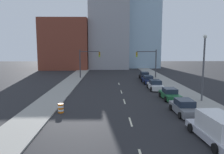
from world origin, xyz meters
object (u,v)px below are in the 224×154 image
(traffic_signal_right, at_px, (150,60))
(sedan_navy, at_px, (148,80))
(box_truck_silver, at_px, (218,129))
(sedan_white, at_px, (155,85))
(sedan_green, at_px, (170,94))
(traffic_signal_left, at_px, (86,60))
(sedan_black, at_px, (145,76))
(street_lamp, at_px, (204,63))
(traffic_barrel, at_px, (61,108))
(sedan_gray, at_px, (184,107))

(traffic_signal_right, distance_m, sedan_navy, 7.82)
(box_truck_silver, bearing_deg, sedan_white, 87.45)
(box_truck_silver, xyz_separation_m, sedan_green, (0.24, 12.72, -0.29))
(traffic_signal_left, height_order, sedan_green, traffic_signal_left)
(traffic_signal_right, bearing_deg, sedan_green, -93.42)
(sedan_white, distance_m, sedan_navy, 6.24)
(traffic_signal_right, height_order, sedan_black, traffic_signal_right)
(sedan_white, bearing_deg, sedan_green, -86.50)
(box_truck_silver, relative_size, sedan_white, 1.30)
(traffic_signal_right, height_order, street_lamp, street_lamp)
(traffic_signal_right, xyz_separation_m, traffic_barrel, (-13.82, -25.11, -3.50))
(traffic_signal_right, height_order, box_truck_silver, traffic_signal_right)
(sedan_green, distance_m, sedan_black, 17.86)
(sedan_navy, bearing_deg, sedan_black, 85.96)
(traffic_signal_right, height_order, sedan_gray, traffic_signal_right)
(sedan_gray, bearing_deg, sedan_white, 89.50)
(sedan_navy, height_order, sedan_black, sedan_black)
(traffic_signal_right, xyz_separation_m, sedan_navy, (-1.63, -6.88, -3.33))
(sedan_gray, distance_m, sedan_navy, 18.88)
(traffic_signal_left, height_order, street_lamp, street_lamp)
(traffic_barrel, height_order, sedan_green, sedan_green)
(traffic_signal_left, distance_m, traffic_barrel, 25.35)
(traffic_signal_right, bearing_deg, sedan_white, -97.13)
(traffic_barrel, height_order, sedan_gray, sedan_gray)
(box_truck_silver, bearing_deg, traffic_barrel, 146.89)
(traffic_signal_left, relative_size, traffic_barrel, 6.43)
(sedan_gray, height_order, sedan_green, sedan_gray)
(street_lamp, xyz_separation_m, sedan_black, (-3.75, 19.23, -4.01))
(traffic_signal_left, xyz_separation_m, box_truck_silver, (12.30, -32.23, -3.03))
(traffic_signal_left, distance_m, street_lamp, 26.36)
(traffic_signal_right, bearing_deg, sedan_gray, -93.31)
(sedan_navy, xyz_separation_m, sedan_black, (0.23, 5.23, 0.03))
(traffic_barrel, xyz_separation_m, sedan_black, (12.43, 23.45, 0.20))
(street_lamp, bearing_deg, sedan_black, 101.04)
(box_truck_silver, relative_size, sedan_black, 1.33)
(traffic_signal_right, height_order, sedan_navy, traffic_signal_right)
(sedan_gray, xyz_separation_m, sedan_white, (-0.15, 12.65, 0.02))
(street_lamp, xyz_separation_m, sedan_green, (-3.52, 1.38, -4.03))
(traffic_signal_left, height_order, traffic_barrel, traffic_signal_left)
(sedan_navy, distance_m, sedan_black, 5.23)
(sedan_gray, distance_m, sedan_white, 12.65)
(traffic_signal_left, bearing_deg, sedan_white, -47.38)
(traffic_barrel, bearing_deg, street_lamp, 14.61)
(street_lamp, bearing_deg, sedan_navy, 105.89)
(sedan_green, bearing_deg, street_lamp, -22.47)
(box_truck_silver, distance_m, sedan_white, 19.12)
(traffic_signal_right, distance_m, sedan_white, 13.62)
(traffic_signal_left, bearing_deg, sedan_black, -7.65)
(traffic_barrel, bearing_deg, traffic_signal_left, 89.75)
(traffic_barrel, xyz_separation_m, sedan_gray, (12.33, -0.66, 0.20))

